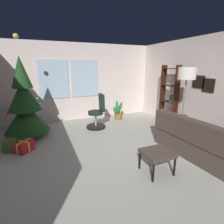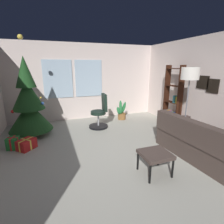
{
  "view_description": "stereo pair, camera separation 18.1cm",
  "coord_description": "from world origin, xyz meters",
  "px_view_note": "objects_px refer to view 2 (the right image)",
  "views": [
    {
      "loc": [
        -1.3,
        -2.75,
        1.79
      ],
      "look_at": [
        0.03,
        0.44,
        0.86
      ],
      "focal_mm": 27.72,
      "sensor_mm": 36.0,
      "label": 1
    },
    {
      "loc": [
        -1.13,
        -2.82,
        1.79
      ],
      "look_at": [
        0.03,
        0.44,
        0.86
      ],
      "focal_mm": 27.72,
      "sensor_mm": 36.0,
      "label": 2
    }
  ],
  "objects_px": {
    "bookshelf": "(173,101)",
    "potted_plant": "(122,112)",
    "floor_lamp": "(190,78)",
    "couch": "(208,144)",
    "holiday_tree": "(29,105)",
    "gift_box_red": "(26,144)",
    "office_chair": "(100,115)",
    "gift_box_green": "(13,143)",
    "footstool": "(155,155)"
  },
  "relations": [
    {
      "from": "bookshelf",
      "to": "potted_plant",
      "type": "bearing_deg",
      "value": 135.03
    },
    {
      "from": "floor_lamp",
      "to": "potted_plant",
      "type": "bearing_deg",
      "value": 110.17
    },
    {
      "from": "couch",
      "to": "floor_lamp",
      "type": "xyz_separation_m",
      "value": [
        0.16,
        0.85,
        1.24
      ]
    },
    {
      "from": "holiday_tree",
      "to": "floor_lamp",
      "type": "xyz_separation_m",
      "value": [
        3.57,
        -1.59,
        0.69
      ]
    },
    {
      "from": "couch",
      "to": "gift_box_red",
      "type": "height_order",
      "value": "couch"
    },
    {
      "from": "gift_box_red",
      "to": "potted_plant",
      "type": "height_order",
      "value": "potted_plant"
    },
    {
      "from": "office_chair",
      "to": "potted_plant",
      "type": "height_order",
      "value": "office_chair"
    },
    {
      "from": "office_chair",
      "to": "floor_lamp",
      "type": "xyz_separation_m",
      "value": [
        1.7,
        -1.57,
        1.13
      ]
    },
    {
      "from": "gift_box_green",
      "to": "potted_plant",
      "type": "distance_m",
      "value": 3.36
    },
    {
      "from": "office_chair",
      "to": "bookshelf",
      "type": "distance_m",
      "value": 2.2
    },
    {
      "from": "potted_plant",
      "to": "bookshelf",
      "type": "bearing_deg",
      "value": -44.97
    },
    {
      "from": "footstool",
      "to": "holiday_tree",
      "type": "xyz_separation_m",
      "value": [
        -2.11,
        2.55,
        0.5
      ]
    },
    {
      "from": "office_chair",
      "to": "gift_box_red",
      "type": "bearing_deg",
      "value": -157.04
    },
    {
      "from": "bookshelf",
      "to": "potted_plant",
      "type": "height_order",
      "value": "bookshelf"
    },
    {
      "from": "couch",
      "to": "gift_box_red",
      "type": "relative_size",
      "value": 4.01
    },
    {
      "from": "footstool",
      "to": "gift_box_red",
      "type": "relative_size",
      "value": 1.09
    },
    {
      "from": "gift_box_green",
      "to": "footstool",
      "type": "bearing_deg",
      "value": -37.07
    },
    {
      "from": "couch",
      "to": "office_chair",
      "type": "distance_m",
      "value": 2.87
    },
    {
      "from": "gift_box_red",
      "to": "office_chair",
      "type": "distance_m",
      "value": 2.11
    },
    {
      "from": "bookshelf",
      "to": "floor_lamp",
      "type": "xyz_separation_m",
      "value": [
        -0.38,
        -0.96,
        0.73
      ]
    },
    {
      "from": "bookshelf",
      "to": "floor_lamp",
      "type": "relative_size",
      "value": 1.03
    },
    {
      "from": "bookshelf",
      "to": "gift_box_green",
      "type": "bearing_deg",
      "value": -178.84
    },
    {
      "from": "couch",
      "to": "office_chair",
      "type": "xyz_separation_m",
      "value": [
        -1.54,
        2.42,
        0.11
      ]
    },
    {
      "from": "footstool",
      "to": "gift_box_green",
      "type": "relative_size",
      "value": 1.68
    },
    {
      "from": "footstool",
      "to": "bookshelf",
      "type": "distance_m",
      "value": 2.7
    },
    {
      "from": "gift_box_green",
      "to": "bookshelf",
      "type": "relative_size",
      "value": 0.16
    },
    {
      "from": "gift_box_green",
      "to": "bookshelf",
      "type": "height_order",
      "value": "bookshelf"
    },
    {
      "from": "holiday_tree",
      "to": "gift_box_red",
      "type": "bearing_deg",
      "value": -93.44
    },
    {
      "from": "holiday_tree",
      "to": "potted_plant",
      "type": "bearing_deg",
      "value": 10.64
    },
    {
      "from": "holiday_tree",
      "to": "floor_lamp",
      "type": "height_order",
      "value": "holiday_tree"
    },
    {
      "from": "couch",
      "to": "footstool",
      "type": "height_order",
      "value": "couch"
    },
    {
      "from": "gift_box_green",
      "to": "floor_lamp",
      "type": "xyz_separation_m",
      "value": [
        3.9,
        -0.87,
        1.39
      ]
    },
    {
      "from": "footstool",
      "to": "floor_lamp",
      "type": "xyz_separation_m",
      "value": [
        1.46,
        0.97,
        1.18
      ]
    },
    {
      "from": "potted_plant",
      "to": "footstool",
      "type": "bearing_deg",
      "value": -102.58
    },
    {
      "from": "office_chair",
      "to": "gift_box_green",
      "type": "bearing_deg",
      "value": -162.39
    },
    {
      "from": "gift_box_green",
      "to": "potted_plant",
      "type": "height_order",
      "value": "potted_plant"
    },
    {
      "from": "office_chair",
      "to": "bookshelf",
      "type": "height_order",
      "value": "bookshelf"
    },
    {
      "from": "holiday_tree",
      "to": "office_chair",
      "type": "xyz_separation_m",
      "value": [
        1.88,
        -0.01,
        -0.44
      ]
    },
    {
      "from": "bookshelf",
      "to": "couch",
      "type": "bearing_deg",
      "value": -106.5
    },
    {
      "from": "couch",
      "to": "floor_lamp",
      "type": "distance_m",
      "value": 1.51
    },
    {
      "from": "gift_box_red",
      "to": "potted_plant",
      "type": "xyz_separation_m",
      "value": [
        2.85,
        1.36,
        0.16
      ]
    },
    {
      "from": "footstool",
      "to": "bookshelf",
      "type": "bearing_deg",
      "value": 46.32
    },
    {
      "from": "floor_lamp",
      "to": "potted_plant",
      "type": "xyz_separation_m",
      "value": [
        -0.78,
        2.11,
        -1.25
      ]
    },
    {
      "from": "floor_lamp",
      "to": "couch",
      "type": "bearing_deg",
      "value": -100.59
    },
    {
      "from": "footstool",
      "to": "couch",
      "type": "bearing_deg",
      "value": 5.22
    },
    {
      "from": "gift_box_red",
      "to": "gift_box_green",
      "type": "distance_m",
      "value": 0.3
    },
    {
      "from": "gift_box_red",
      "to": "bookshelf",
      "type": "bearing_deg",
      "value": 2.91
    },
    {
      "from": "footstool",
      "to": "floor_lamp",
      "type": "bearing_deg",
      "value": 33.46
    },
    {
      "from": "gift_box_green",
      "to": "floor_lamp",
      "type": "relative_size",
      "value": 0.16
    },
    {
      "from": "footstool",
      "to": "gift_box_green",
      "type": "xyz_separation_m",
      "value": [
        -2.44,
        1.84,
        -0.2
      ]
    }
  ]
}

